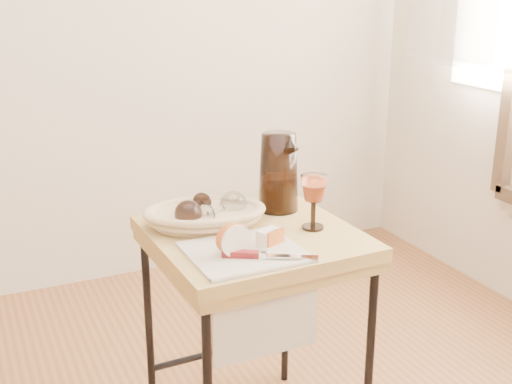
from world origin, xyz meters
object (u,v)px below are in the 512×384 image
pitcher (278,172)px  wine_goblet (314,202)px  table_knife (266,254)px  side_table (253,341)px  bread_basket (205,217)px  tea_towel (244,252)px  apple_half (232,238)px  goblet_lying_b (222,208)px  goblet_lying_a (194,209)px

pitcher → wine_goblet: pitcher is taller
pitcher → table_knife: pitcher is taller
side_table → table_knife: size_ratio=2.95×
bread_basket → wine_goblet: bearing=-16.8°
tea_towel → bread_basket: (-0.02, 0.22, 0.02)m
side_table → table_knife: table_knife is taller
side_table → apple_half: (-0.12, -0.13, 0.39)m
bread_basket → goblet_lying_b: bearing=-9.5°
bread_basket → side_table: bearing=-30.3°
tea_towel → apple_half: size_ratio=3.18×
pitcher → table_knife: 0.39m
table_knife → bread_basket: bearing=129.8°
wine_goblet → table_knife: wine_goblet is taller
bread_basket → tea_towel: bearing=-72.2°
side_table → tea_towel: (-0.08, -0.13, 0.35)m
side_table → wine_goblet: bearing=-17.7°
bread_basket → goblet_lying_b: 0.05m
tea_towel → goblet_lying_b: goblet_lying_b is taller
bread_basket → apple_half: bearing=-81.4°
goblet_lying_a → table_knife: size_ratio=0.54×
wine_goblet → apple_half: bearing=-164.0°
tea_towel → apple_half: bearing=-172.8°
side_table → bread_basket: size_ratio=2.26×
goblet_lying_b → apple_half: 0.22m
tea_towel → wine_goblet: (0.24, 0.08, 0.08)m
goblet_lying_b → pitcher: size_ratio=0.47×
goblet_lying_b → apple_half: goblet_lying_b is taller
goblet_lying_a → goblet_lying_b: size_ratio=0.98×
bread_basket → pitcher: pitcher is taller
side_table → apple_half: bearing=-132.1°
tea_towel → bread_basket: size_ratio=0.93×
goblet_lying_b → pitcher: (0.20, 0.05, 0.07)m
side_table → wine_goblet: wine_goblet is taller
goblet_lying_b → apple_half: size_ratio=1.44×
goblet_lying_a → goblet_lying_b: (0.07, -0.03, 0.00)m
side_table → goblet_lying_a: goblet_lying_a is taller
tea_towel → goblet_lying_b: size_ratio=2.21×
pitcher → apple_half: bearing=-121.1°
goblet_lying_b → pitcher: 0.22m
tea_towel → pitcher: 0.36m
bread_basket → goblet_lying_a: goblet_lying_a is taller
goblet_lying_a → table_knife: 0.31m
bread_basket → pitcher: (0.25, 0.04, 0.09)m
goblet_lying_b → table_knife: goblet_lying_b is taller
bread_basket → wine_goblet: 0.31m
goblet_lying_a → side_table: bearing=91.6°
side_table → pitcher: size_ratio=2.51×
bread_basket → goblet_lying_a: size_ratio=2.44×
wine_goblet → apple_half: size_ratio=1.76×
goblet_lying_b → table_knife: bearing=-112.7°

